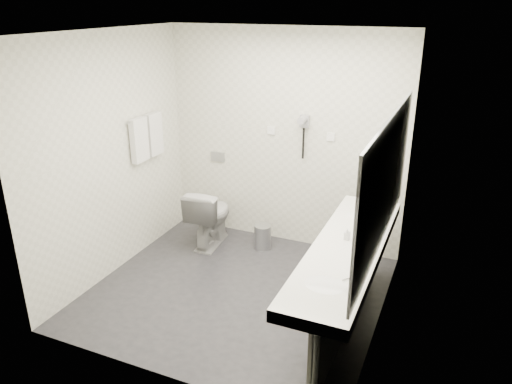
% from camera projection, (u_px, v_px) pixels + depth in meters
% --- Properties ---
extents(floor, '(2.80, 2.80, 0.00)m').
position_uv_depth(floor, '(237.00, 291.00, 4.97)').
color(floor, '#29282D').
rests_on(floor, ground).
extents(ceiling, '(2.80, 2.80, 0.00)m').
position_uv_depth(ceiling, '(232.00, 32.00, 4.05)').
color(ceiling, white).
rests_on(ceiling, wall_back).
extents(wall_back, '(2.80, 0.00, 2.80)m').
position_uv_depth(wall_back, '(284.00, 140.00, 5.62)').
color(wall_back, silver).
rests_on(wall_back, floor).
extents(wall_front, '(2.80, 0.00, 2.80)m').
position_uv_depth(wall_front, '(153.00, 232.00, 3.40)').
color(wall_front, silver).
rests_on(wall_front, floor).
extents(wall_left, '(0.00, 2.60, 2.60)m').
position_uv_depth(wall_left, '(111.00, 157.00, 5.03)').
color(wall_left, silver).
rests_on(wall_left, floor).
extents(wall_right, '(0.00, 2.60, 2.60)m').
position_uv_depth(wall_right, '(390.00, 198.00, 3.99)').
color(wall_right, silver).
rests_on(wall_right, floor).
extents(vanity_counter, '(0.55, 2.20, 0.10)m').
position_uv_depth(vanity_counter, '(347.00, 251.00, 4.09)').
color(vanity_counter, white).
rests_on(vanity_counter, floor).
extents(vanity_panel, '(0.03, 2.15, 0.75)m').
position_uv_depth(vanity_panel, '(346.00, 295.00, 4.24)').
color(vanity_panel, '#999890').
rests_on(vanity_panel, floor).
extents(vanity_post_near, '(0.06, 0.06, 0.75)m').
position_uv_depth(vanity_post_near, '(314.00, 375.00, 3.34)').
color(vanity_post_near, silver).
rests_on(vanity_post_near, floor).
extents(vanity_post_far, '(0.06, 0.06, 0.75)m').
position_uv_depth(vanity_post_far, '(373.00, 244.00, 5.11)').
color(vanity_post_far, silver).
rests_on(vanity_post_far, floor).
extents(mirror, '(0.02, 2.20, 1.05)m').
position_uv_depth(mirror, '(386.00, 182.00, 3.76)').
color(mirror, '#B2BCC6').
rests_on(mirror, wall_right).
extents(basin_near, '(0.40, 0.31, 0.05)m').
position_uv_depth(basin_near, '(326.00, 286.00, 3.52)').
color(basin_near, white).
rests_on(basin_near, vanity_counter).
extents(basin_far, '(0.40, 0.31, 0.05)m').
position_uv_depth(basin_far, '(363.00, 217.00, 4.63)').
color(basin_far, white).
rests_on(basin_far, vanity_counter).
extents(faucet_near, '(0.04, 0.04, 0.15)m').
position_uv_depth(faucet_near, '(354.00, 281.00, 3.42)').
color(faucet_near, silver).
rests_on(faucet_near, vanity_counter).
extents(faucet_far, '(0.04, 0.04, 0.15)m').
position_uv_depth(faucet_far, '(385.00, 212.00, 4.53)').
color(faucet_far, silver).
rests_on(faucet_far, vanity_counter).
extents(soap_bottle_a, '(0.05, 0.05, 0.10)m').
position_uv_depth(soap_bottle_a, '(347.00, 234.00, 4.16)').
color(soap_bottle_a, beige).
rests_on(soap_bottle_a, vanity_counter).
extents(glass_left, '(0.07, 0.07, 0.11)m').
position_uv_depth(glass_left, '(366.00, 229.00, 4.24)').
color(glass_left, silver).
rests_on(glass_left, vanity_counter).
extents(glass_right, '(0.07, 0.07, 0.11)m').
position_uv_depth(glass_right, '(374.00, 224.00, 4.33)').
color(glass_right, silver).
rests_on(glass_right, vanity_counter).
extents(toilet, '(0.46, 0.74, 0.72)m').
position_uv_depth(toilet, '(210.00, 216.00, 5.82)').
color(toilet, white).
rests_on(toilet, floor).
extents(flush_plate, '(0.18, 0.02, 0.12)m').
position_uv_depth(flush_plate, '(218.00, 157.00, 6.03)').
color(flush_plate, '#B2B5BA').
rests_on(flush_plate, wall_back).
extents(pedal_bin, '(0.23, 0.23, 0.28)m').
position_uv_depth(pedal_bin, '(263.00, 237.00, 5.79)').
color(pedal_bin, '#B2B5BA').
rests_on(pedal_bin, floor).
extents(bin_lid, '(0.20, 0.20, 0.02)m').
position_uv_depth(bin_lid, '(263.00, 226.00, 5.74)').
color(bin_lid, '#B2B5BA').
rests_on(bin_lid, pedal_bin).
extents(towel_rail, '(0.02, 0.62, 0.02)m').
position_uv_depth(towel_rail, '(144.00, 117.00, 5.37)').
color(towel_rail, silver).
rests_on(towel_rail, wall_left).
extents(towel_near, '(0.07, 0.24, 0.48)m').
position_uv_depth(towel_near, '(139.00, 140.00, 5.32)').
color(towel_near, white).
rests_on(towel_near, towel_rail).
extents(towel_far, '(0.07, 0.24, 0.48)m').
position_uv_depth(towel_far, '(154.00, 134.00, 5.56)').
color(towel_far, white).
rests_on(towel_far, towel_rail).
extents(dryer_cradle, '(0.10, 0.04, 0.14)m').
position_uv_depth(dryer_cradle, '(305.00, 121.00, 5.41)').
color(dryer_cradle, '#97979C').
rests_on(dryer_cradle, wall_back).
extents(dryer_barrel, '(0.08, 0.14, 0.08)m').
position_uv_depth(dryer_barrel, '(303.00, 120.00, 5.34)').
color(dryer_barrel, '#97979C').
rests_on(dryer_barrel, dryer_cradle).
extents(dryer_cord, '(0.02, 0.02, 0.35)m').
position_uv_depth(dryer_cord, '(303.00, 143.00, 5.49)').
color(dryer_cord, black).
rests_on(dryer_cord, dryer_cradle).
extents(switch_plate_a, '(0.09, 0.02, 0.09)m').
position_uv_depth(switch_plate_a, '(271.00, 130.00, 5.63)').
color(switch_plate_a, white).
rests_on(switch_plate_a, wall_back).
extents(switch_plate_b, '(0.09, 0.02, 0.09)m').
position_uv_depth(switch_plate_b, '(331.00, 137.00, 5.37)').
color(switch_plate_b, white).
rests_on(switch_plate_b, wall_back).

